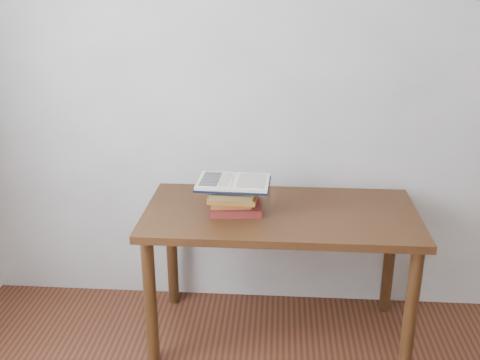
{
  "coord_description": "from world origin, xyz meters",
  "views": [
    {
      "loc": [
        -0.08,
        -1.13,
        1.81
      ],
      "look_at": [
        -0.25,
        1.25,
        0.92
      ],
      "focal_mm": 42.0,
      "sensor_mm": 36.0,
      "label": 1
    }
  ],
  "objects": [
    {
      "name": "room_shell",
      "position": [
        -0.08,
        0.01,
        1.63
      ],
      "size": [
        3.54,
        3.54,
        2.62
      ],
      "color": "silver",
      "rests_on": "ground"
    },
    {
      "name": "open_book",
      "position": [
        -0.29,
        1.33,
        0.87
      ],
      "size": [
        0.35,
        0.25,
        0.03
      ],
      "rotation": [
        0.0,
        0.0,
        -0.04
      ],
      "color": "black",
      "rests_on": "book_stack"
    },
    {
      "name": "desk",
      "position": [
        -0.06,
        1.38,
        0.61
      ],
      "size": [
        1.33,
        0.66,
        0.71
      ],
      "color": "#3F240F",
      "rests_on": "ground"
    },
    {
      "name": "book_stack",
      "position": [
        -0.29,
        1.36,
        0.78
      ],
      "size": [
        0.26,
        0.2,
        0.15
      ],
      "color": "maroon",
      "rests_on": "desk"
    }
  ]
}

